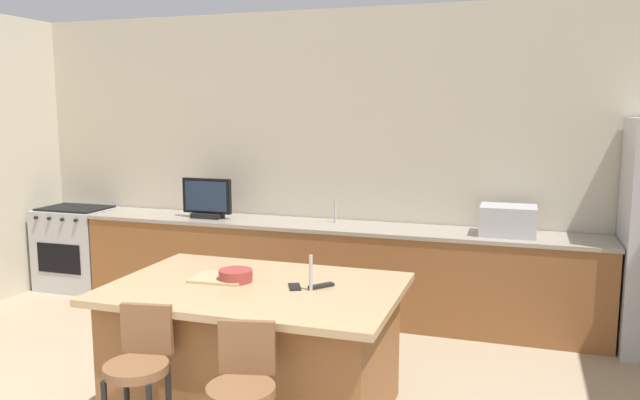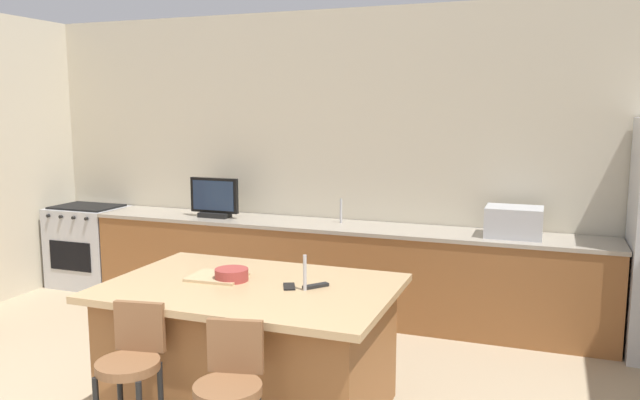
{
  "view_description": "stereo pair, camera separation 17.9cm",
  "coord_description": "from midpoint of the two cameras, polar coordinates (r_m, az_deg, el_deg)",
  "views": [
    {
      "loc": [
        1.74,
        -1.27,
        2.02
      ],
      "look_at": [
        0.32,
        3.07,
        1.34
      ],
      "focal_mm": 34.92,
      "sensor_mm": 36.0,
      "label": 1
    },
    {
      "loc": [
        1.91,
        -1.21,
        2.02
      ],
      "look_at": [
        0.32,
        3.07,
        1.34
      ],
      "focal_mm": 34.92,
      "sensor_mm": 36.0,
      "label": 2
    }
  ],
  "objects": [
    {
      "name": "wall_back",
      "position": [
        6.3,
        3.42,
        3.6
      ],
      "size": [
        7.37,
        0.12,
        2.98
      ],
      "primitive_type": "cube",
      "color": "beige",
      "rests_on": "ground_plane"
    },
    {
      "name": "counter_back",
      "position": [
        6.12,
        2.16,
        -6.4
      ],
      "size": [
        5.13,
        0.62,
        0.9
      ],
      "color": "brown",
      "rests_on": "ground_plane"
    },
    {
      "name": "kitchen_island",
      "position": [
        4.09,
        -5.02,
        -13.83
      ],
      "size": [
        1.8,
        1.21,
        0.93
      ],
      "color": "black",
      "rests_on": "ground_plane"
    },
    {
      "name": "range_oven",
      "position": [
        7.56,
        -19.79,
        -3.97
      ],
      "size": [
        0.79,
        0.63,
        0.92
      ],
      "color": "#B7BABF",
      "rests_on": "ground_plane"
    },
    {
      "name": "microwave",
      "position": [
        5.71,
        18.2,
        -1.92
      ],
      "size": [
        0.48,
        0.36,
        0.26
      ],
      "primitive_type": "cube",
      "color": "#B7BABF",
      "rests_on": "counter_back"
    },
    {
      "name": "tv_monitor",
      "position": [
        6.46,
        -8.88,
        0.08
      ],
      "size": [
        0.53,
        0.16,
        0.41
      ],
      "color": "black",
      "rests_on": "counter_back"
    },
    {
      "name": "sink_faucet_back",
      "position": [
        6.09,
        2.77,
        -1.0
      ],
      "size": [
        0.02,
        0.02,
        0.24
      ],
      "primitive_type": "cylinder",
      "color": "#B2B2B7",
      "rests_on": "counter_back"
    },
    {
      "name": "sink_faucet_island",
      "position": [
        3.77,
        -0.03,
        -6.69
      ],
      "size": [
        0.02,
        0.02,
        0.22
      ],
      "primitive_type": "cylinder",
      "color": "#B2B2B7",
      "rests_on": "kitchen_island"
    },
    {
      "name": "bar_stool_left",
      "position": [
        3.62,
        -15.49,
        -15.39
      ],
      "size": [
        0.34,
        0.36,
        0.96
      ],
      "rotation": [
        0.0,
        0.0,
        0.16
      ],
      "color": "brown",
      "rests_on": "ground_plane"
    },
    {
      "name": "fruit_bowl",
      "position": [
        4.03,
        -6.84,
        -6.82
      ],
      "size": [
        0.21,
        0.21,
        0.08
      ],
      "primitive_type": "cylinder",
      "color": "#993833",
      "rests_on": "kitchen_island"
    },
    {
      "name": "cell_phone",
      "position": [
        3.87,
        -1.51,
        -7.93
      ],
      "size": [
        0.13,
        0.17,
        0.01
      ],
      "primitive_type": "cube",
      "rotation": [
        0.0,
        0.0,
        0.44
      ],
      "color": "black",
      "rests_on": "kitchen_island"
    },
    {
      "name": "tv_remote",
      "position": [
        3.86,
        0.94,
        -7.88
      ],
      "size": [
        0.14,
        0.16,
        0.02
      ],
      "primitive_type": "cube",
      "rotation": [
        0.0,
        0.0,
        -0.67
      ],
      "color": "black",
      "rests_on": "kitchen_island"
    },
    {
      "name": "cutting_board",
      "position": [
        4.1,
        -8.18,
        -7.01
      ],
      "size": [
        0.36,
        0.3,
        0.02
      ],
      "primitive_type": "cube",
      "rotation": [
        0.0,
        0.0,
        0.05
      ],
      "color": "tan",
      "rests_on": "kitchen_island"
    }
  ]
}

